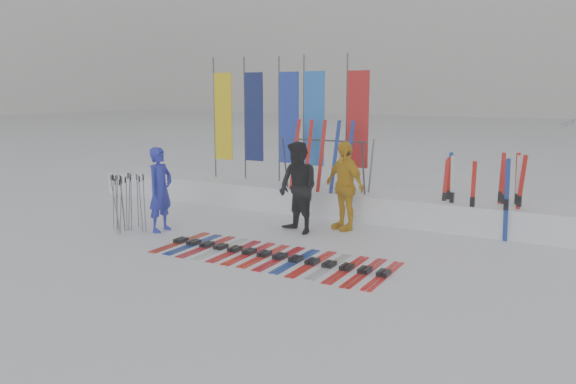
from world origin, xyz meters
The scene contains 10 objects.
ground centered at (0.00, 0.00, 0.00)m, with size 120.00×120.00×0.00m, color white.
snow_bank centered at (0.00, 4.60, 0.30)m, with size 14.00×1.60×0.60m, color white.
person_blue centered at (-2.58, 1.10, 0.89)m, with size 0.65×0.43×1.78m, color #1E26AF.
person_black centered at (0.01, 2.37, 0.95)m, with size 0.93×0.72×1.91m, color black.
person_yellow centered at (0.73, 3.10, 0.95)m, with size 1.11×0.46×1.89m, color #DFA10E.
ski_row centered at (0.46, 0.56, 0.04)m, with size 4.32×1.69×0.07m.
pole_cluster centered at (-3.23, 0.75, 0.60)m, with size 0.83×0.84×1.26m.
feather_flags centered at (-1.66, 4.77, 2.24)m, with size 4.37×0.22×3.20m.
ski_rack centered at (-0.19, 4.20, 1.38)m, with size 2.04×0.80×1.23m.
upright_skis centered at (3.38, 4.31, 0.80)m, with size 1.66×1.11×1.69m.
Camera 1 is at (5.37, -7.71, 2.91)m, focal length 35.00 mm.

